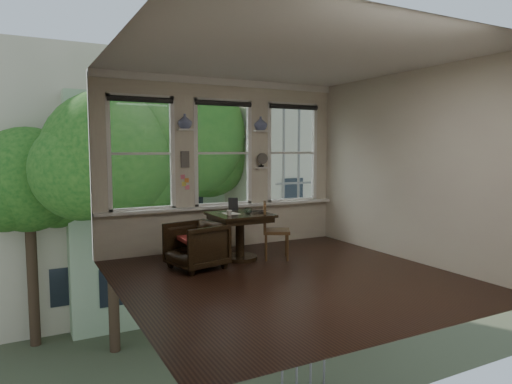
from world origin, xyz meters
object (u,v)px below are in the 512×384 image
armchair_left (196,246)px  laptop (260,212)px  table (240,237)px  side_chair_right (276,231)px  mug (229,213)px

armchair_left → laptop: laptop is taller
table → armchair_left: (-0.82, -0.20, -0.03)m
armchair_left → laptop: bearing=83.3°
laptop → side_chair_right: bearing=-35.0°
laptop → mug: 0.56m
table → side_chair_right: bearing=-21.9°
table → laptop: (0.32, -0.07, 0.39)m
side_chair_right → laptop: (-0.23, 0.15, 0.30)m
laptop → mug: bearing=-177.3°
table → side_chair_right: size_ratio=0.98×
side_chair_right → mug: size_ratio=10.39×
laptop → mug: (-0.56, -0.05, 0.03)m
laptop → mug: mug is taller
table → side_chair_right: 0.60m
armchair_left → mug: bearing=84.5°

